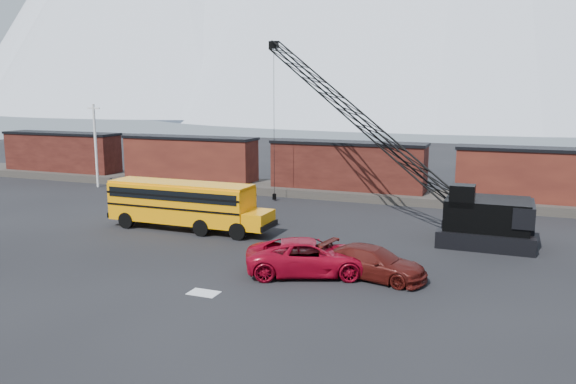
{
  "coord_description": "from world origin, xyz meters",
  "views": [
    {
      "loc": [
        13.11,
        -25.36,
        9.06
      ],
      "look_at": [
        0.54,
        6.42,
        3.0
      ],
      "focal_mm": 35.0,
      "sensor_mm": 36.0,
      "label": 1
    }
  ],
  "objects_px": {
    "school_bus": "(185,203)",
    "maroon_suv": "(373,263)",
    "crawler_crane": "(354,114)",
    "red_pickup": "(310,257)"
  },
  "relations": [
    {
      "from": "maroon_suv",
      "to": "crawler_crane",
      "type": "bearing_deg",
      "value": 30.28
    },
    {
      "from": "red_pickup",
      "to": "maroon_suv",
      "type": "xyz_separation_m",
      "value": [
        3.09,
        0.56,
        -0.11
      ]
    },
    {
      "from": "red_pickup",
      "to": "maroon_suv",
      "type": "distance_m",
      "value": 3.14
    },
    {
      "from": "maroon_suv",
      "to": "crawler_crane",
      "type": "distance_m",
      "value": 15.16
    },
    {
      "from": "school_bus",
      "to": "crawler_crane",
      "type": "relative_size",
      "value": 0.57
    },
    {
      "from": "school_bus",
      "to": "red_pickup",
      "type": "height_order",
      "value": "school_bus"
    },
    {
      "from": "school_bus",
      "to": "crawler_crane",
      "type": "xyz_separation_m",
      "value": [
        9.4,
        7.57,
        5.76
      ]
    },
    {
      "from": "school_bus",
      "to": "red_pickup",
      "type": "bearing_deg",
      "value": -28.02
    },
    {
      "from": "maroon_suv",
      "to": "crawler_crane",
      "type": "height_order",
      "value": "crawler_crane"
    },
    {
      "from": "school_bus",
      "to": "maroon_suv",
      "type": "bearing_deg",
      "value": -20.5
    }
  ]
}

